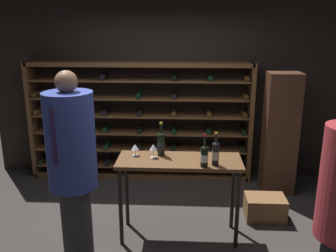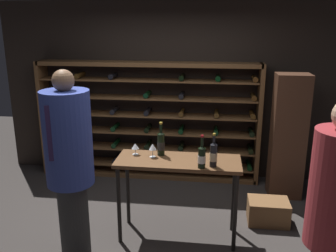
% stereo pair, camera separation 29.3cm
% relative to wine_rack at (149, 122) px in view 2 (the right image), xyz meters
% --- Properties ---
extents(ground_plane, '(9.85, 9.85, 0.00)m').
position_rel_wine_rack_xyz_m(ground_plane, '(0.36, -1.71, -0.88)').
color(ground_plane, '#383330').
extents(back_wall, '(5.36, 0.10, 2.66)m').
position_rel_wine_rack_xyz_m(back_wall, '(0.36, 0.21, 0.45)').
color(back_wall, black).
rests_on(back_wall, ground).
extents(wine_rack, '(3.36, 0.32, 1.79)m').
position_rel_wine_rack_xyz_m(wine_rack, '(0.00, 0.00, 0.00)').
color(wine_rack, brown).
rests_on(wine_rack, ground).
extents(tasting_table, '(1.33, 0.50, 0.92)m').
position_rel_wine_rack_xyz_m(tasting_table, '(0.62, -1.63, -0.07)').
color(tasting_table, brown).
rests_on(tasting_table, ground).
extents(person_guest_plum_blouse, '(0.41, 0.41, 1.86)m').
position_rel_wine_rack_xyz_m(person_guest_plum_blouse, '(1.86, -2.82, 0.15)').
color(person_guest_plum_blouse, black).
rests_on(person_guest_plum_blouse, ground).
extents(person_guest_khaki, '(0.45, 0.46, 1.94)m').
position_rel_wine_rack_xyz_m(person_guest_khaki, '(-0.37, -2.16, 0.19)').
color(person_guest_khaki, '#2F2F2F').
rests_on(person_guest_khaki, ground).
extents(wine_crate, '(0.48, 0.34, 0.29)m').
position_rel_wine_rack_xyz_m(wine_crate, '(1.67, -1.20, -0.73)').
color(wine_crate, brown).
rests_on(wine_crate, ground).
extents(display_cabinet, '(0.44, 0.36, 1.70)m').
position_rel_wine_rack_xyz_m(display_cabinet, '(1.98, -0.40, -0.03)').
color(display_cabinet, '#4C2D1E').
rests_on(display_cabinet, ground).
extents(wine_bottle_amber_reserve, '(0.08, 0.08, 0.38)m').
position_rel_wine_rack_xyz_m(wine_bottle_amber_reserve, '(0.41, -1.51, 0.18)').
color(wine_bottle_amber_reserve, black).
rests_on(wine_bottle_amber_reserve, tasting_table).
extents(wine_bottle_black_capsule, '(0.08, 0.08, 0.35)m').
position_rel_wine_rack_xyz_m(wine_bottle_black_capsule, '(0.99, -1.77, 0.18)').
color(wine_bottle_black_capsule, black).
rests_on(wine_bottle_black_capsule, tasting_table).
extents(wine_bottle_red_label, '(0.08, 0.08, 0.35)m').
position_rel_wine_rack_xyz_m(wine_bottle_red_label, '(0.87, -1.83, 0.17)').
color(wine_bottle_red_label, black).
rests_on(wine_bottle_red_label, tasting_table).
extents(wine_glass_stemmed_center, '(0.08, 0.08, 0.15)m').
position_rel_wine_rack_xyz_m(wine_glass_stemmed_center, '(0.33, -1.59, 0.16)').
color(wine_glass_stemmed_center, silver).
rests_on(wine_glass_stemmed_center, tasting_table).
extents(wine_glass_stemmed_left, '(0.08, 0.08, 0.13)m').
position_rel_wine_rack_xyz_m(wine_glass_stemmed_left, '(0.13, -1.54, 0.14)').
color(wine_glass_stemmed_left, silver).
rests_on(wine_glass_stemmed_left, tasting_table).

